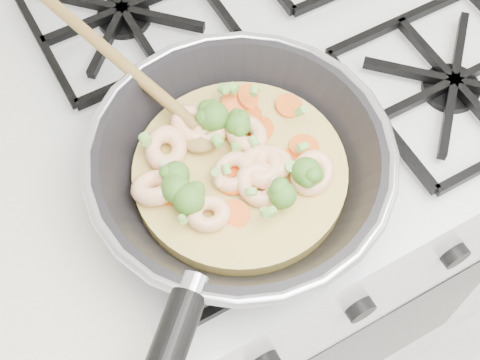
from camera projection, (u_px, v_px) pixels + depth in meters
stove at (269, 211)px, 1.24m from camera, size 0.60×0.60×0.92m
skillet at (236, 169)px, 0.71m from camera, size 0.41×0.56×0.09m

